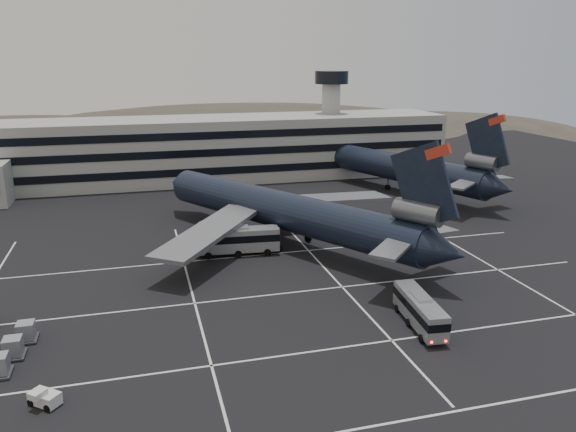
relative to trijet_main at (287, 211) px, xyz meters
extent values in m
plane|color=black|center=(-9.64, -21.44, -5.25)|extent=(260.00, 260.00, 0.00)
cube|color=silver|center=(-9.64, -31.44, -5.24)|extent=(90.00, 0.25, 0.01)
cube|color=silver|center=(-9.64, -17.44, -5.24)|extent=(90.00, 0.25, 0.01)
cube|color=silver|center=(-9.64, -3.44, -5.24)|extent=(90.00, 0.25, 0.01)
cube|color=silver|center=(-15.64, -15.44, -5.24)|extent=(0.25, 55.00, 0.01)
cube|color=silver|center=(2.36, -15.44, -5.24)|extent=(0.25, 55.00, 0.01)
cube|color=silver|center=(24.36, -15.44, -5.24)|extent=(0.25, 55.00, 0.01)
cube|color=gray|center=(-9.64, 50.56, 1.75)|extent=(120.00, 18.00, 14.00)
cube|color=black|center=(-9.64, 41.51, -1.75)|extent=(118.00, 0.20, 1.60)
cube|color=black|center=(-9.64, 41.51, 2.25)|extent=(118.00, 0.20, 1.60)
cube|color=black|center=(-9.64, 41.51, 5.95)|extent=(118.00, 0.20, 1.60)
cylinder|color=gray|center=(25.36, 52.56, 5.75)|extent=(4.40, 4.40, 22.00)
cylinder|color=black|center=(25.36, 52.56, 17.25)|extent=(8.00, 8.00, 3.00)
ellipsoid|color=#38332B|center=(-69.64, 148.56, -15.75)|extent=(196.00, 140.00, 32.00)
ellipsoid|color=#38332B|center=(20.36, 148.56, -18.75)|extent=(252.00, 180.00, 44.00)
ellipsoid|color=#38332B|center=(100.36, 148.56, -14.25)|extent=(168.00, 120.00, 24.00)
cylinder|color=black|center=(-0.26, 0.43, -0.05)|extent=(29.52, 44.03, 5.60)
cone|color=black|center=(-13.75, 22.89, -0.05)|extent=(7.12, 6.74, 5.60)
cone|color=black|center=(13.39, -22.28, -0.05)|extent=(6.90, 6.88, 5.04)
cube|color=black|center=(11.59, -19.28, 7.35)|extent=(5.31, 8.38, 10.97)
cube|color=red|center=(12.36, -20.57, 11.55)|extent=(2.14, 3.05, 2.24)
cylinder|color=#595B60|center=(11.33, -18.85, 4.05)|extent=(5.40, 6.53, 2.70)
cube|color=slate|center=(7.47, -20.59, 0.55)|extent=(7.67, 7.46, 0.87)
cube|color=slate|center=(14.67, -16.26, 0.55)|extent=(8.14, 5.47, 0.87)
cube|color=slate|center=(-12.00, -4.29, -0.85)|extent=(17.63, 20.88, 1.75)
cylinder|color=#595B60|center=(-10.98, -0.18, -2.55)|extent=(5.15, 6.11, 2.70)
cube|color=slate|center=(9.43, 8.58, -0.85)|extent=(22.59, 8.87, 1.75)
cylinder|color=#595B60|center=(5.31, 9.61, -2.55)|extent=(5.15, 6.11, 2.70)
cylinder|color=slate|center=(-8.17, 13.60, -3.05)|extent=(0.44, 0.44, 3.00)
cylinder|color=black|center=(-8.17, 13.60, -4.70)|extent=(1.00, 1.20, 1.10)
cylinder|color=slate|center=(-1.97, -2.93, -3.05)|extent=(0.44, 0.44, 3.00)
cylinder|color=black|center=(-1.97, -2.93, -4.70)|extent=(1.00, 1.20, 1.10)
cylinder|color=slate|center=(3.51, 0.36, -3.05)|extent=(0.44, 0.44, 3.00)
cylinder|color=black|center=(3.51, 0.36, -4.70)|extent=(1.00, 1.20, 1.10)
cylinder|color=black|center=(30.24, 29.35, -0.05)|extent=(22.58, 46.78, 5.60)
cone|color=black|center=(20.76, 53.78, -0.05)|extent=(6.85, 6.22, 5.60)
cone|color=black|center=(39.82, 4.64, -0.05)|extent=(6.51, 6.48, 5.04)
cube|color=black|center=(38.56, 7.91, 7.35)|extent=(3.89, 9.01, 10.97)
cube|color=red|center=(39.10, 6.51, 11.55)|extent=(1.68, 3.21, 2.24)
cylinder|color=#595B60|center=(38.37, 8.37, 4.05)|extent=(4.69, 6.57, 2.70)
cube|color=slate|center=(34.28, 7.32, 0.55)|extent=(8.03, 6.79, 0.87)
cube|color=slate|center=(42.11, 10.36, 0.55)|extent=(7.92, 4.36, 0.87)
cylinder|color=slate|center=(30.24, 29.35, -3.05)|extent=(0.44, 0.44, 3.00)
cylinder|color=black|center=(30.24, 29.35, -4.70)|extent=(0.86, 1.21, 1.10)
cube|color=gray|center=(6.48, -29.27, -3.40)|extent=(3.30, 10.11, 2.71)
cube|color=black|center=(6.48, -29.27, -3.07)|extent=(3.37, 10.18, 0.86)
cube|color=gray|center=(6.48, -29.27, -1.88)|extent=(1.72, 2.85, 0.32)
cylinder|color=black|center=(4.98, -32.60, -4.82)|extent=(0.38, 0.89, 0.87)
cylinder|color=black|center=(7.23, -32.84, -4.82)|extent=(0.38, 0.89, 0.87)
cylinder|color=black|center=(5.35, -29.15, -4.82)|extent=(0.38, 0.89, 0.87)
cylinder|color=black|center=(7.60, -29.39, -4.82)|extent=(0.38, 0.89, 0.87)
cylinder|color=black|center=(5.73, -25.69, -4.82)|extent=(0.38, 0.89, 0.87)
cylinder|color=black|center=(7.97, -25.93, -4.82)|extent=(0.38, 0.89, 0.87)
cube|color=#FF0C05|center=(5.23, -34.14, -4.44)|extent=(0.23, 0.10, 0.20)
cube|color=#FF0C05|center=(6.66, -34.30, -4.44)|extent=(0.23, 0.10, 0.20)
cube|color=gray|center=(-7.93, -2.41, -3.04)|extent=(12.04, 3.75, 3.23)
cube|color=black|center=(-7.93, -2.41, -2.65)|extent=(12.11, 3.82, 1.02)
cube|color=gray|center=(-7.93, -2.41, -1.23)|extent=(3.37, 2.01, 0.38)
cylinder|color=black|center=(-3.92, -4.12, -4.73)|extent=(1.06, 0.44, 1.03)
cylinder|color=black|center=(-3.68, -1.44, -4.73)|extent=(1.06, 0.44, 1.03)
cylinder|color=black|center=(-8.05, -3.75, -4.73)|extent=(1.06, 0.44, 1.03)
cylinder|color=black|center=(-7.81, -1.07, -4.73)|extent=(1.06, 0.44, 1.03)
cylinder|color=black|center=(-12.18, -3.37, -4.73)|extent=(1.06, 0.44, 1.03)
cylinder|color=black|center=(-11.94, -0.69, -4.73)|extent=(1.06, 0.44, 1.03)
cube|color=silver|center=(-29.46, -33.85, -4.63)|extent=(2.78, 2.64, 1.02)
cube|color=silver|center=(-29.02, -34.21, -3.95)|extent=(1.58, 1.61, 0.57)
cylinder|color=black|center=(-29.16, -34.91, -4.93)|extent=(0.65, 0.60, 0.63)
cylinder|color=black|center=(-28.36, -33.95, -4.93)|extent=(0.65, 0.60, 0.63)
cylinder|color=black|center=(-30.55, -33.75, -4.93)|extent=(0.65, 0.60, 0.63)
cylinder|color=black|center=(-29.75, -32.79, -4.93)|extent=(0.65, 0.60, 0.63)
cube|color=#2D2D30|center=(-33.99, -28.07, -5.08)|extent=(2.44, 2.69, 0.19)
cylinder|color=black|center=(-33.99, -28.07, -5.14)|extent=(0.11, 0.21, 0.21)
cube|color=#2D2D30|center=(-33.35, -24.96, -5.08)|extent=(2.44, 2.69, 0.19)
cylinder|color=black|center=(-33.35, -24.96, -5.14)|extent=(0.11, 0.21, 0.21)
cube|color=#95989D|center=(-33.35, -24.96, -4.14)|extent=(1.94, 1.94, 1.69)
cube|color=#2D2D30|center=(-32.71, -21.85, -5.08)|extent=(2.44, 2.69, 0.19)
cylinder|color=black|center=(-32.71, -21.85, -5.14)|extent=(0.11, 0.21, 0.21)
cube|color=#95989D|center=(-32.71, -21.85, -4.14)|extent=(1.94, 1.94, 1.69)
camera|label=1|loc=(-20.89, -77.29, 22.00)|focal=35.00mm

